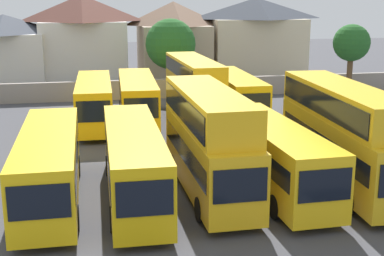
{
  "coord_description": "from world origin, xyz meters",
  "views": [
    {
      "loc": [
        -5.55,
        -24.96,
        9.59
      ],
      "look_at": [
        0.0,
        3.0,
        2.55
      ],
      "focal_mm": 50.86,
      "sensor_mm": 36.0,
      "label": 1
    }
  ],
  "objects_px": {
    "bus_2": "(134,160)",
    "tree_left_of_lot": "(352,44)",
    "bus_7": "(137,97)",
    "bus_6": "(94,100)",
    "house_terrace_far_right": "(256,38)",
    "bus_5": "(343,130)",
    "house_terrace_right": "(174,41)",
    "bus_4": "(273,153)",
    "tree_right_of_lot": "(171,44)",
    "bus_8": "(194,86)",
    "bus_3": "(209,137)",
    "house_terrace_left": "(6,50)",
    "bus_9": "(235,94)",
    "house_terrace_centre": "(83,39)",
    "bus_1": "(49,163)"
  },
  "relations": [
    {
      "from": "bus_4",
      "to": "tree_right_of_lot",
      "type": "relative_size",
      "value": 1.55
    },
    {
      "from": "bus_1",
      "to": "bus_2",
      "type": "height_order",
      "value": "bus_2"
    },
    {
      "from": "bus_8",
      "to": "bus_7",
      "type": "bearing_deg",
      "value": -96.15
    },
    {
      "from": "bus_4",
      "to": "bus_6",
      "type": "distance_m",
      "value": 17.69
    },
    {
      "from": "house_terrace_left",
      "to": "bus_5",
      "type": "bearing_deg",
      "value": -59.38
    },
    {
      "from": "bus_1",
      "to": "house_terrace_far_right",
      "type": "bearing_deg",
      "value": 149.0
    },
    {
      "from": "bus_4",
      "to": "bus_3",
      "type": "bearing_deg",
      "value": -95.51
    },
    {
      "from": "bus_3",
      "to": "house_terrace_far_right",
      "type": "height_order",
      "value": "house_terrace_far_right"
    },
    {
      "from": "bus_6",
      "to": "bus_8",
      "type": "xyz_separation_m",
      "value": [
        7.59,
        0.18,
        0.75
      ]
    },
    {
      "from": "bus_8",
      "to": "house_terrace_left",
      "type": "bearing_deg",
      "value": -141.82
    },
    {
      "from": "house_terrace_far_right",
      "to": "tree_right_of_lot",
      "type": "xyz_separation_m",
      "value": [
        -11.06,
        -7.41,
        0.15
      ]
    },
    {
      "from": "house_terrace_centre",
      "to": "tree_left_of_lot",
      "type": "bearing_deg",
      "value": -24.99
    },
    {
      "from": "bus_4",
      "to": "house_terrace_far_right",
      "type": "relative_size",
      "value": 1.03
    },
    {
      "from": "bus_8",
      "to": "house_terrace_right",
      "type": "bearing_deg",
      "value": 173.71
    },
    {
      "from": "bus_9",
      "to": "house_terrace_right",
      "type": "distance_m",
      "value": 20.3
    },
    {
      "from": "tree_right_of_lot",
      "to": "house_terrace_far_right",
      "type": "bearing_deg",
      "value": 33.81
    },
    {
      "from": "bus_7",
      "to": "bus_6",
      "type": "bearing_deg",
      "value": -77.64
    },
    {
      "from": "bus_9",
      "to": "house_terrace_far_right",
      "type": "bearing_deg",
      "value": 159.3
    },
    {
      "from": "house_terrace_left",
      "to": "tree_right_of_lot",
      "type": "height_order",
      "value": "house_terrace_left"
    },
    {
      "from": "bus_2",
      "to": "tree_left_of_lot",
      "type": "distance_m",
      "value": 33.24
    },
    {
      "from": "bus_5",
      "to": "house_terrace_centre",
      "type": "xyz_separation_m",
      "value": [
        -12.78,
        35.36,
        1.98
      ]
    },
    {
      "from": "bus_7",
      "to": "house_terrace_left",
      "type": "distance_m",
      "value": 22.66
    },
    {
      "from": "house_terrace_far_right",
      "to": "tree_left_of_lot",
      "type": "height_order",
      "value": "house_terrace_far_right"
    },
    {
      "from": "bus_4",
      "to": "bus_6",
      "type": "bearing_deg",
      "value": -153.3
    },
    {
      "from": "bus_5",
      "to": "house_terrace_left",
      "type": "distance_m",
      "value": 40.82
    },
    {
      "from": "house_terrace_left",
      "to": "bus_3",
      "type": "bearing_deg",
      "value": -68.6
    },
    {
      "from": "bus_4",
      "to": "bus_7",
      "type": "height_order",
      "value": "bus_7"
    },
    {
      "from": "house_terrace_far_right",
      "to": "bus_5",
      "type": "bearing_deg",
      "value": -100.6
    },
    {
      "from": "bus_2",
      "to": "house_terrace_right",
      "type": "bearing_deg",
      "value": 168.88
    },
    {
      "from": "bus_7",
      "to": "tree_right_of_lot",
      "type": "relative_size",
      "value": 1.55
    },
    {
      "from": "bus_6",
      "to": "house_terrace_left",
      "type": "height_order",
      "value": "house_terrace_left"
    },
    {
      "from": "bus_1",
      "to": "house_terrace_far_right",
      "type": "relative_size",
      "value": 1.06
    },
    {
      "from": "house_terrace_right",
      "to": "bus_4",
      "type": "bearing_deg",
      "value": -91.46
    },
    {
      "from": "bus_4",
      "to": "house_terrace_left",
      "type": "distance_m",
      "value": 39.25
    },
    {
      "from": "bus_4",
      "to": "bus_6",
      "type": "height_order",
      "value": "bus_6"
    },
    {
      "from": "bus_8",
      "to": "tree_left_of_lot",
      "type": "relative_size",
      "value": 1.66
    },
    {
      "from": "bus_2",
      "to": "house_terrace_far_right",
      "type": "distance_m",
      "value": 39.7
    },
    {
      "from": "bus_5",
      "to": "house_terrace_right",
      "type": "distance_m",
      "value": 35.91
    },
    {
      "from": "bus_1",
      "to": "bus_7",
      "type": "distance_m",
      "value": 16.5
    },
    {
      "from": "bus_2",
      "to": "tree_right_of_lot",
      "type": "distance_m",
      "value": 29.04
    },
    {
      "from": "bus_6",
      "to": "tree_right_of_lot",
      "type": "distance_m",
      "value": 15.23
    },
    {
      "from": "bus_7",
      "to": "bus_8",
      "type": "relative_size",
      "value": 1.0
    },
    {
      "from": "bus_3",
      "to": "house_terrace_left",
      "type": "distance_m",
      "value": 37.72
    },
    {
      "from": "bus_5",
      "to": "bus_6",
      "type": "distance_m",
      "value": 19.63
    },
    {
      "from": "house_terrace_right",
      "to": "tree_left_of_lot",
      "type": "xyz_separation_m",
      "value": [
        15.27,
        -12.13,
        0.49
      ]
    },
    {
      "from": "bus_8",
      "to": "bus_9",
      "type": "height_order",
      "value": "bus_8"
    },
    {
      "from": "bus_8",
      "to": "house_terrace_left",
      "type": "height_order",
      "value": "house_terrace_left"
    },
    {
      "from": "bus_2",
      "to": "tree_left_of_lot",
      "type": "relative_size",
      "value": 1.74
    },
    {
      "from": "bus_5",
      "to": "tree_left_of_lot",
      "type": "xyz_separation_m",
      "value": [
        12.41,
        23.63,
        2.11
      ]
    },
    {
      "from": "bus_2",
      "to": "bus_9",
      "type": "relative_size",
      "value": 1.1
    }
  ]
}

